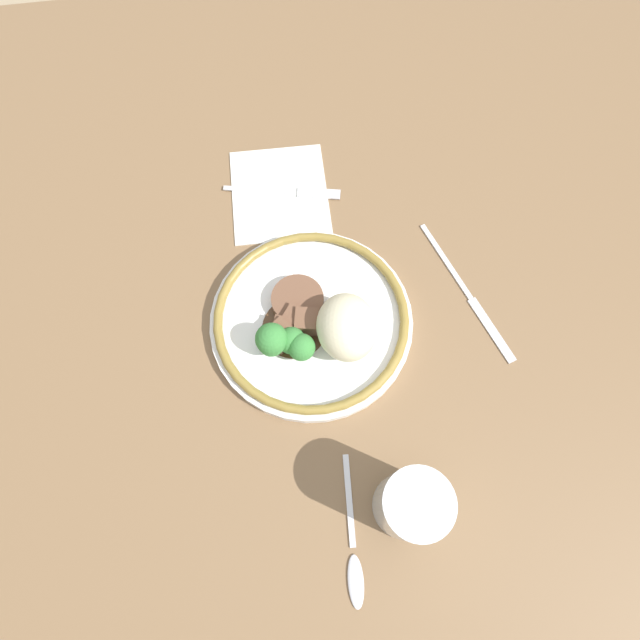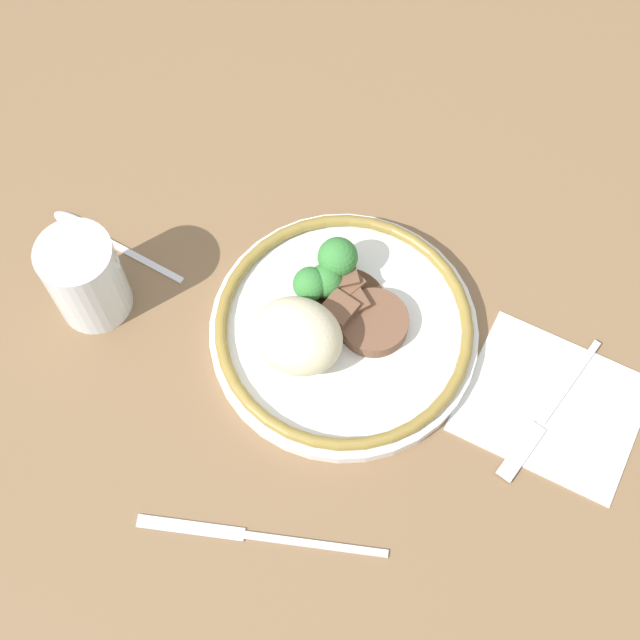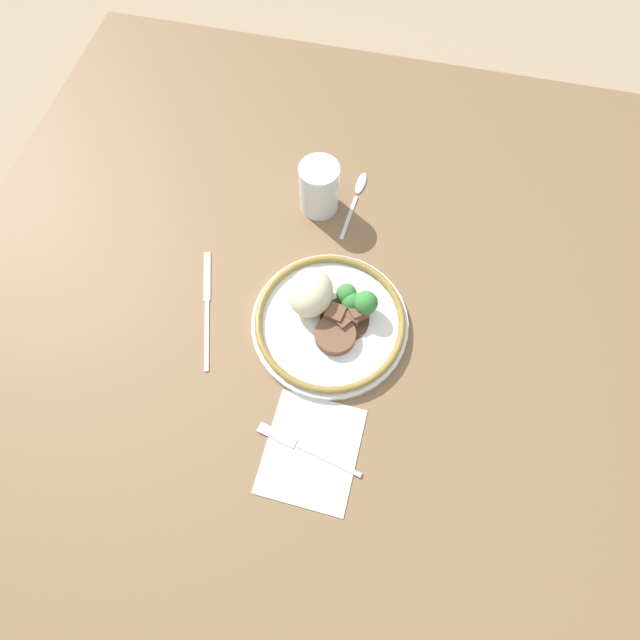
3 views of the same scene
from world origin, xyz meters
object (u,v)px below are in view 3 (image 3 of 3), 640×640
juice_glass (319,190)px  knife (207,304)px  spoon (358,191)px  fork (299,445)px  plate (330,314)px

juice_glass → knife: 0.29m
spoon → fork: bearing=-174.8°
plate → knife: 0.22m
plate → spoon: size_ratio=1.62×
plate → fork: plate is taller
plate → juice_glass: 0.24m
knife → spoon: 0.37m
plate → knife: size_ratio=1.20×
knife → spoon: spoon is taller
fork → spoon: bearing=-77.1°
fork → knife: fork is taller
plate → juice_glass: (0.23, 0.07, 0.02)m
fork → spoon: 0.50m
juice_glass → knife: (-0.25, 0.14, -0.04)m
fork → spoon: (0.50, 0.00, -0.00)m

